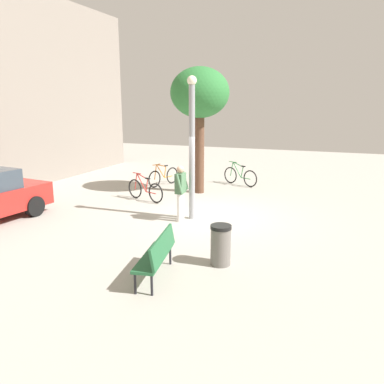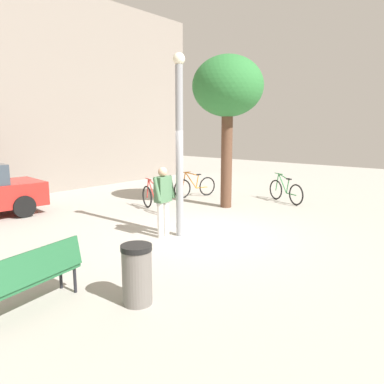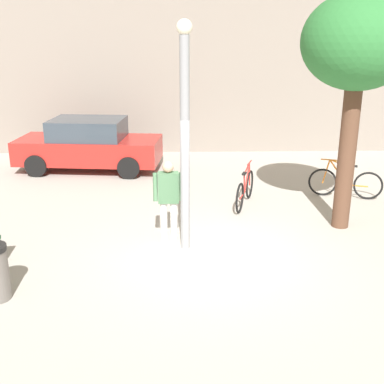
% 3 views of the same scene
% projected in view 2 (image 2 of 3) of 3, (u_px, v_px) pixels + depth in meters
% --- Properties ---
extents(ground_plane, '(36.00, 36.00, 0.00)m').
position_uv_depth(ground_plane, '(204.00, 233.00, 9.10)').
color(ground_plane, '#A8A399').
extents(building_facade, '(16.97, 2.00, 7.89)m').
position_uv_depth(building_facade, '(18.00, 91.00, 14.18)').
color(building_facade, gray).
rests_on(building_facade, ground_plane).
extents(lamppost, '(0.28, 0.28, 4.22)m').
position_uv_depth(lamppost, '(179.00, 140.00, 8.54)').
color(lamppost, gray).
rests_on(lamppost, ground_plane).
extents(person_by_lamppost, '(0.60, 0.29, 1.67)m').
position_uv_depth(person_by_lamppost, '(163.00, 197.00, 8.68)').
color(person_by_lamppost, white).
rests_on(person_by_lamppost, ground_plane).
extents(park_bench, '(1.66, 0.76, 0.92)m').
position_uv_depth(park_bench, '(31.00, 275.00, 5.20)').
color(park_bench, '#236038').
rests_on(park_bench, ground_plane).
extents(plaza_tree, '(2.21, 2.21, 4.76)m').
position_uv_depth(plaza_tree, '(228.00, 89.00, 11.44)').
color(plaza_tree, brown).
rests_on(plaza_tree, ground_plane).
extents(bicycle_green, '(0.83, 1.65, 0.97)m').
position_uv_depth(bicycle_green, '(285.00, 191.00, 12.80)').
color(bicycle_green, black).
rests_on(bicycle_green, ground_plane).
extents(bicycle_orange, '(1.74, 0.60, 0.97)m').
position_uv_depth(bicycle_orange, '(195.00, 187.00, 13.74)').
color(bicycle_orange, black).
rests_on(bicycle_orange, ground_plane).
extents(bicycle_red, '(0.66, 1.72, 0.97)m').
position_uv_depth(bicycle_red, '(154.00, 199.00, 11.49)').
color(bicycle_red, black).
rests_on(bicycle_red, ground_plane).
extents(trash_bin, '(0.46, 0.46, 0.90)m').
position_uv_depth(trash_bin, '(137.00, 274.00, 5.44)').
color(trash_bin, '#66605B').
rests_on(trash_bin, ground_plane).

